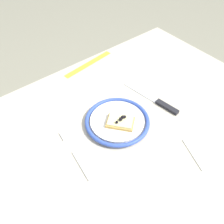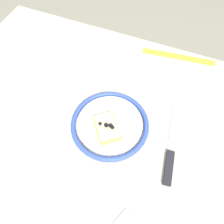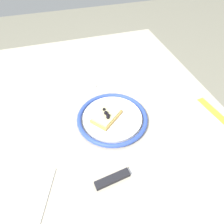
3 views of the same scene
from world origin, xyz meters
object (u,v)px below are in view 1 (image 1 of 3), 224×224
(fork, at_px, (75,154))
(measuring_tape, at_px, (88,64))
(pizza_slice_near, at_px, (120,122))
(dining_table, at_px, (124,141))
(napkin, at_px, (213,149))
(plate, at_px, (117,121))
(knife, at_px, (160,103))

(fork, height_order, measuring_tape, fork)
(measuring_tape, bearing_deg, pizza_slice_near, -115.95)
(pizza_slice_near, relative_size, measuring_tape, 0.43)
(dining_table, xyz_separation_m, pizza_slice_near, (-0.01, 0.01, 0.11))
(measuring_tape, xyz_separation_m, napkin, (0.05, -0.60, 0.00))
(plate, xyz_separation_m, knife, (0.18, -0.02, -0.01))
(plate, height_order, napkin, plate)
(fork, bearing_deg, napkin, -36.49)
(plate, distance_m, napkin, 0.31)
(plate, bearing_deg, knife, -7.51)
(pizza_slice_near, distance_m, knife, 0.18)
(pizza_slice_near, relative_size, fork, 0.53)
(plate, distance_m, pizza_slice_near, 0.02)
(plate, height_order, knife, plate)
(dining_table, height_order, fork, fork)
(fork, xyz_separation_m, measuring_tape, (0.30, 0.35, -0.00))
(knife, xyz_separation_m, measuring_tape, (-0.06, 0.36, -0.00))
(pizza_slice_near, distance_m, fork, 0.18)
(dining_table, bearing_deg, pizza_slice_near, 139.89)
(knife, height_order, measuring_tape, knife)
(knife, relative_size, napkin, 1.64)
(dining_table, height_order, knife, knife)
(dining_table, xyz_separation_m, napkin, (0.15, -0.24, 0.08))
(knife, height_order, napkin, knife)
(plate, bearing_deg, dining_table, -71.01)
(pizza_slice_near, xyz_separation_m, measuring_tape, (0.12, 0.35, -0.02))
(pizza_slice_near, distance_m, napkin, 0.30)
(dining_table, distance_m, pizza_slice_near, 0.11)
(pizza_slice_near, relative_size, knife, 0.45)
(measuring_tape, bearing_deg, knife, -87.43)
(napkin, bearing_deg, dining_table, 122.63)
(pizza_slice_near, height_order, measuring_tape, pizza_slice_near)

